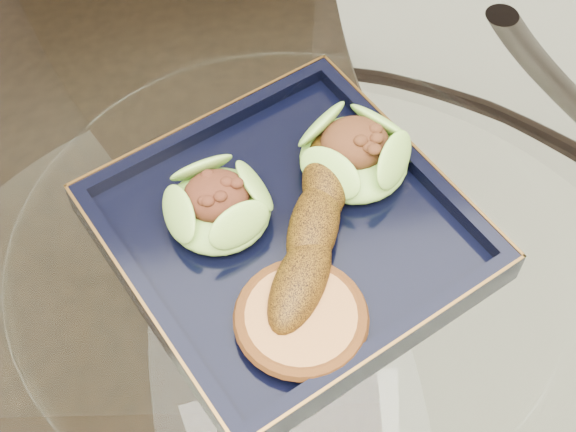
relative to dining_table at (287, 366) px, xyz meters
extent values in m
cylinder|color=white|center=(0.00, 0.00, 0.16)|extent=(1.10, 1.10, 0.01)
torus|color=black|center=(0.00, 0.00, 0.16)|extent=(1.13, 1.13, 0.02)
cylinder|color=black|center=(0.28, 0.28, -0.22)|extent=(0.04, 0.04, 0.75)
cylinder|color=black|center=(-0.28, 0.28, -0.22)|extent=(0.04, 0.04, 0.75)
cube|color=black|center=(-0.09, 0.30, -0.16)|extent=(0.44, 0.44, 0.04)
cylinder|color=black|center=(-0.28, 0.15, -0.39)|extent=(0.03, 0.03, 0.42)
cylinder|color=black|center=(0.05, 0.11, -0.39)|extent=(0.03, 0.03, 0.42)
cylinder|color=black|center=(-0.24, 0.49, -0.39)|extent=(0.03, 0.03, 0.42)
cylinder|color=black|center=(0.10, 0.44, -0.39)|extent=(0.03, 0.03, 0.42)
cube|color=black|center=(0.01, 0.04, 0.17)|extent=(0.36, 0.36, 0.02)
ellipsoid|color=#548D28|center=(-0.05, 0.06, 0.20)|extent=(0.09, 0.09, 0.03)
ellipsoid|color=#6BA630|center=(0.08, 0.09, 0.20)|extent=(0.12, 0.12, 0.03)
ellipsoid|color=#573709|center=(0.03, 0.03, 0.20)|extent=(0.11, 0.19, 0.04)
cylinder|color=#A66E37|center=(0.00, -0.05, 0.19)|extent=(0.11, 0.11, 0.02)
camera|label=1|loc=(-0.06, -0.32, 0.74)|focal=50.00mm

